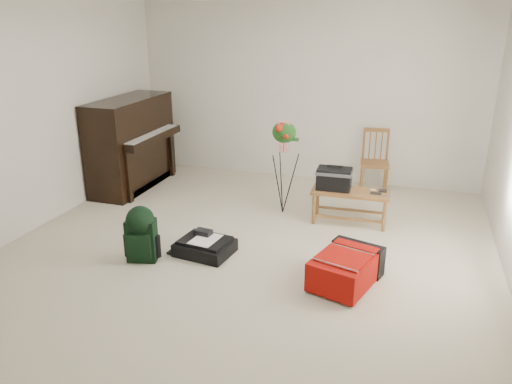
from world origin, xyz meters
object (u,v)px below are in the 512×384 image
(green_backpack, at_px, (141,231))
(flower_stand, at_px, (283,168))
(red_suitcase, at_px, (347,266))
(black_duffel, at_px, (205,246))
(bench, at_px, (339,182))
(piano, at_px, (132,145))
(dining_chair, at_px, (375,162))

(green_backpack, bearing_deg, flower_stand, 44.75)
(red_suitcase, relative_size, green_backpack, 1.42)
(black_duffel, relative_size, green_backpack, 1.04)
(bench, distance_m, red_suitcase, 1.46)
(piano, xyz_separation_m, red_suitcase, (3.26, -1.77, -0.44))
(green_backpack, bearing_deg, dining_chair, 40.66)
(red_suitcase, xyz_separation_m, black_duffel, (-1.47, 0.12, -0.08))
(black_duffel, distance_m, flower_stand, 1.50)
(piano, distance_m, red_suitcase, 3.74)
(red_suitcase, xyz_separation_m, flower_stand, (-1.00, 1.45, 0.42))
(black_duffel, bearing_deg, piano, 144.71)
(dining_chair, xyz_separation_m, red_suitcase, (0.01, -2.61, -0.26))
(black_duffel, bearing_deg, bench, 54.94)
(piano, height_order, bench, piano)
(piano, bearing_deg, red_suitcase, -28.52)
(piano, relative_size, red_suitcase, 1.84)
(green_backpack, bearing_deg, piano, 108.57)
(bench, height_order, flower_stand, flower_stand)
(bench, xyz_separation_m, green_backpack, (-1.70, -1.60, -0.17))
(red_suitcase, bearing_deg, green_backpack, -157.77)
(red_suitcase, bearing_deg, dining_chair, 106.49)
(piano, relative_size, green_backpack, 2.62)
(piano, relative_size, bench, 1.66)
(dining_chair, bearing_deg, black_duffel, -127.58)
(flower_stand, bearing_deg, bench, -5.83)
(red_suitcase, bearing_deg, black_duffel, -168.27)
(piano, distance_m, dining_chair, 3.37)
(dining_chair, height_order, red_suitcase, dining_chair)
(dining_chair, height_order, flower_stand, flower_stand)
(bench, height_order, dining_chair, dining_chair)
(bench, relative_size, green_backpack, 1.57)
(bench, height_order, green_backpack, bench)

